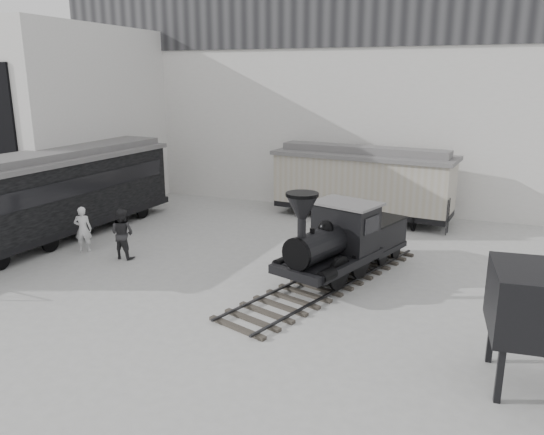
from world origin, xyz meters
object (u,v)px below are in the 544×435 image
at_px(locomotive, 340,244).
at_px(visitor_a, 83,229).
at_px(passenger_coach, 55,195).
at_px(visitor_b, 122,234).
at_px(boxcar, 362,181).

bearing_deg(locomotive, visitor_a, -156.05).
relative_size(passenger_coach, visitor_a, 7.20).
bearing_deg(visitor_a, visitor_b, 150.23).
distance_m(passenger_coach, visitor_a, 2.53).
relative_size(locomotive, visitor_a, 5.13).
relative_size(passenger_coach, visitor_b, 6.80).
height_order(passenger_coach, visitor_a, passenger_coach).
distance_m(locomotive, passenger_coach, 12.13).
relative_size(boxcar, passenger_coach, 0.67).
height_order(boxcar, visitor_b, boxcar).
bearing_deg(visitor_b, passenger_coach, -14.09).
xyz_separation_m(locomotive, visitor_a, (-9.99, -0.89, -0.29)).
height_order(boxcar, visitor_a, boxcar).
bearing_deg(passenger_coach, visitor_a, -20.22).
height_order(visitor_a, visitor_b, visitor_b).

